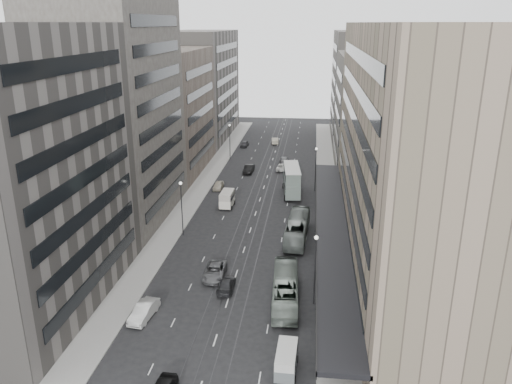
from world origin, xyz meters
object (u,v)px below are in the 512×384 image
at_px(bus_near, 285,289).
at_px(bus_far, 297,228).
at_px(sedan_2, 215,271).
at_px(pedestrian, 319,306).
at_px(sedan_1, 144,311).
at_px(vw_microbus, 286,359).
at_px(panel_van, 227,199).
at_px(double_decker, 292,180).

bearing_deg(bus_near, bus_far, -94.80).
distance_m(sedan_2, pedestrian, 14.71).
bearing_deg(sedan_1, bus_far, 62.36).
relative_size(bus_far, vw_microbus, 2.76).
bearing_deg(bus_far, pedestrian, 101.90).
bearing_deg(sedan_1, bus_near, 25.69).
xyz_separation_m(vw_microbus, sedan_1, (-15.59, 6.91, -0.48)).
relative_size(sedan_1, sedan_2, 0.89).
bearing_deg(sedan_1, panel_van, 91.87).
bearing_deg(panel_van, sedan_2, -82.64).
relative_size(bus_far, sedan_1, 2.45).
distance_m(vw_microbus, sedan_2, 19.36).
bearing_deg(bus_near, double_decker, -90.85).
relative_size(bus_near, double_decker, 1.18).
height_order(sedan_1, sedan_2, sedan_1).
xyz_separation_m(bus_far, sedan_1, (-15.51, -22.42, -0.86)).
distance_m(panel_van, sedan_1, 34.60).
relative_size(double_decker, vw_microbus, 2.26).
bearing_deg(pedestrian, sedan_1, 7.71).
xyz_separation_m(bus_near, double_decker, (-1.05, 37.28, 1.22)).
relative_size(vw_microbus, panel_van, 0.98).
relative_size(vw_microbus, sedan_1, 0.89).
relative_size(vw_microbus, pedestrian, 2.09).
height_order(double_decker, panel_van, double_decker).
relative_size(bus_far, sedan_2, 2.17).
height_order(vw_microbus, sedan_2, vw_microbus).
bearing_deg(vw_microbus, pedestrian, 74.73).
relative_size(sedan_1, pedestrian, 2.36).
distance_m(sedan_1, sedan_2, 11.35).
relative_size(panel_van, sedan_2, 0.80).
bearing_deg(panel_van, bus_near, -67.15).
height_order(bus_near, sedan_1, bus_near).
bearing_deg(sedan_2, vw_microbus, -61.52).
bearing_deg(sedan_2, sedan_1, -122.57).
height_order(bus_far, panel_van, bus_far).
xyz_separation_m(double_decker, vw_microbus, (1.84, -49.19, -1.55)).
distance_m(bus_near, bus_far, 17.44).
bearing_deg(double_decker, sedan_1, -113.94).
bearing_deg(sedan_1, vw_microbus, -16.87).
xyz_separation_m(bus_near, panel_van, (-11.69, 29.46, -0.09)).
bearing_deg(vw_microbus, bus_far, 92.23).
xyz_separation_m(vw_microbus, pedestrian, (2.92, 9.34, -0.10)).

